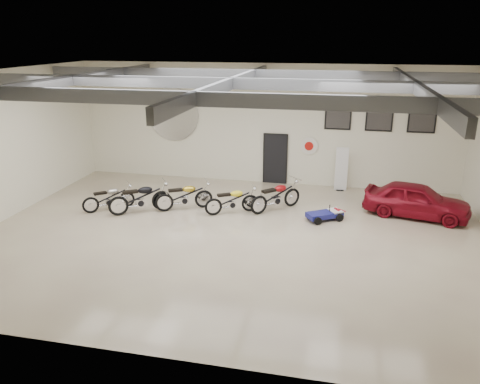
% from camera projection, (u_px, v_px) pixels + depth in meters
% --- Properties ---
extents(floor, '(16.00, 12.00, 0.01)m').
position_uv_depth(floor, '(232.00, 237.00, 14.78)').
color(floor, '#C2B794').
rests_on(floor, ground).
extents(ceiling, '(16.00, 12.00, 0.01)m').
position_uv_depth(ceiling, '(231.00, 74.00, 13.20)').
color(ceiling, slate).
rests_on(ceiling, back_wall).
extents(back_wall, '(16.00, 0.02, 5.00)m').
position_uv_depth(back_wall, '(264.00, 125.00, 19.55)').
color(back_wall, silver).
rests_on(back_wall, floor).
extents(ceiling_beams, '(15.80, 11.80, 0.32)m').
position_uv_depth(ceiling_beams, '(231.00, 83.00, 13.28)').
color(ceiling_beams, slate).
rests_on(ceiling_beams, ceiling).
extents(door, '(0.92, 0.08, 2.10)m').
position_uv_depth(door, '(275.00, 159.00, 19.86)').
color(door, black).
rests_on(door, back_wall).
extents(logo_plaque, '(2.30, 0.06, 1.16)m').
position_uv_depth(logo_plaque, '(173.00, 115.00, 20.22)').
color(logo_plaque, silver).
rests_on(logo_plaque, back_wall).
extents(poster_left, '(1.05, 0.08, 1.35)m').
position_uv_depth(poster_left, '(338.00, 113.00, 18.72)').
color(poster_left, black).
rests_on(poster_left, back_wall).
extents(poster_mid, '(1.05, 0.08, 1.35)m').
position_uv_depth(poster_mid, '(380.00, 114.00, 18.39)').
color(poster_mid, black).
rests_on(poster_mid, back_wall).
extents(poster_right, '(1.05, 0.08, 1.35)m').
position_uv_depth(poster_right, '(423.00, 116.00, 18.07)').
color(poster_right, black).
rests_on(poster_right, back_wall).
extents(oil_sign, '(0.72, 0.10, 0.72)m').
position_uv_depth(oil_sign, '(309.00, 146.00, 19.37)').
color(oil_sign, white).
rests_on(oil_sign, back_wall).
extents(banner_stand, '(0.51, 0.23, 1.83)m').
position_uv_depth(banner_stand, '(341.00, 169.00, 18.93)').
color(banner_stand, white).
rests_on(banner_stand, floor).
extents(motorcycle_silver, '(1.79, 1.62, 0.96)m').
position_uv_depth(motorcycle_silver, '(109.00, 198.00, 16.89)').
color(motorcycle_silver, silver).
rests_on(motorcycle_silver, floor).
extents(motorcycle_black, '(2.19, 1.84, 1.15)m').
position_uv_depth(motorcycle_black, '(140.00, 197.00, 16.63)').
color(motorcycle_black, silver).
rests_on(motorcycle_black, floor).
extents(motorcycle_gold, '(2.12, 1.56, 1.07)m').
position_uv_depth(motorcycle_gold, '(184.00, 196.00, 16.94)').
color(motorcycle_gold, silver).
rests_on(motorcycle_gold, floor).
extents(motorcycle_yellow, '(1.98, 1.48, 1.01)m').
position_uv_depth(motorcycle_yellow, '(232.00, 200.00, 16.58)').
color(motorcycle_yellow, silver).
rests_on(motorcycle_yellow, floor).
extents(motorcycle_red, '(1.98, 2.00, 1.12)m').
position_uv_depth(motorcycle_red, '(276.00, 196.00, 16.86)').
color(motorcycle_red, silver).
rests_on(motorcycle_red, floor).
extents(go_kart, '(1.64, 1.40, 0.55)m').
position_uv_depth(go_kart, '(328.00, 212.00, 16.07)').
color(go_kart, navy).
rests_on(go_kart, floor).
extents(vintage_car, '(2.21, 3.79, 1.21)m').
position_uv_depth(vintage_car, '(417.00, 200.00, 16.28)').
color(vintage_car, maroon).
rests_on(vintage_car, floor).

